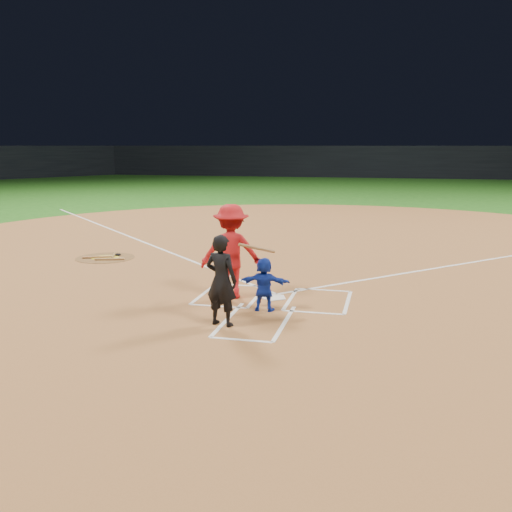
% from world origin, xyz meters
% --- Properties ---
extents(ground, '(120.00, 120.00, 0.00)m').
position_xyz_m(ground, '(0.00, 0.00, 0.00)').
color(ground, '#1C5515').
rests_on(ground, ground).
extents(home_plate_dirt, '(28.00, 28.00, 0.01)m').
position_xyz_m(home_plate_dirt, '(0.00, 6.00, 0.01)').
color(home_plate_dirt, brown).
rests_on(home_plate_dirt, ground).
extents(stadium_wall_far, '(80.00, 1.20, 3.20)m').
position_xyz_m(stadium_wall_far, '(0.00, 48.00, 1.60)').
color(stadium_wall_far, black).
rests_on(stadium_wall_far, ground).
extents(home_plate, '(0.60, 0.60, 0.02)m').
position_xyz_m(home_plate, '(0.00, 0.00, 0.02)').
color(home_plate, white).
rests_on(home_plate, home_plate_dirt).
extents(on_deck_circle, '(1.70, 1.70, 0.01)m').
position_xyz_m(on_deck_circle, '(-5.70, 3.22, 0.02)').
color(on_deck_circle, brown).
rests_on(on_deck_circle, home_plate_dirt).
extents(on_deck_logo, '(0.80, 0.80, 0.00)m').
position_xyz_m(on_deck_logo, '(-5.70, 3.22, 0.02)').
color(on_deck_logo, gold).
rests_on(on_deck_logo, on_deck_circle).
extents(on_deck_bat_a, '(0.35, 0.81, 0.06)m').
position_xyz_m(on_deck_bat_a, '(-5.55, 3.47, 0.05)').
color(on_deck_bat_a, olive).
rests_on(on_deck_bat_a, on_deck_circle).
extents(on_deck_bat_b, '(0.79, 0.40, 0.06)m').
position_xyz_m(on_deck_bat_b, '(-5.90, 3.12, 0.05)').
color(on_deck_bat_b, '#976137').
rests_on(on_deck_bat_b, on_deck_circle).
extents(on_deck_bat_c, '(0.82, 0.30, 0.06)m').
position_xyz_m(on_deck_bat_c, '(-5.40, 2.92, 0.05)').
color(on_deck_bat_c, '#9C6C39').
rests_on(on_deck_bat_c, on_deck_circle).
extents(bat_weight_donut, '(0.19, 0.19, 0.05)m').
position_xyz_m(bat_weight_donut, '(-5.50, 3.62, 0.05)').
color(bat_weight_donut, black).
rests_on(bat_weight_donut, on_deck_circle).
extents(catcher, '(1.01, 0.33, 1.09)m').
position_xyz_m(catcher, '(0.01, -0.99, 0.56)').
color(catcher, '#1531B0').
rests_on(catcher, home_plate_dirt).
extents(umpire, '(0.69, 0.54, 1.69)m').
position_xyz_m(umpire, '(-0.56, -2.07, 0.86)').
color(umpire, black).
rests_on(umpire, home_plate_dirt).
extents(chalk_markings, '(28.35, 17.32, 0.01)m').
position_xyz_m(chalk_markings, '(0.00, 5.29, 0.01)').
color(chalk_markings, white).
rests_on(chalk_markings, home_plate_dirt).
extents(batter_at_plate, '(1.67, 1.03, 2.03)m').
position_xyz_m(batter_at_plate, '(-0.90, -0.16, 1.03)').
color(batter_at_plate, red).
rests_on(batter_at_plate, home_plate_dirt).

